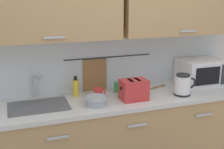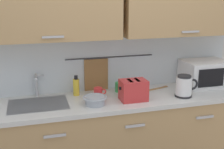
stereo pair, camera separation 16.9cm
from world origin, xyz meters
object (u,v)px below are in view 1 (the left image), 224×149
(electric_kettle, at_px, (183,85))
(mug_by_kettle, at_px, (118,87))
(wooden_spoon, at_px, (158,87))
(dish_soap_bottle, at_px, (76,87))
(mixing_bowl, at_px, (96,100))
(microwave, at_px, (201,72))
(toaster, at_px, (134,90))
(mug_near_sink, at_px, (98,93))

(electric_kettle, height_order, mug_by_kettle, electric_kettle)
(wooden_spoon, bearing_deg, dish_soap_bottle, 178.36)
(mixing_bowl, xyz_separation_m, wooden_spoon, (0.75, 0.27, -0.04))
(dish_soap_bottle, bearing_deg, mixing_bowl, -68.72)
(microwave, height_order, dish_soap_bottle, microwave)
(toaster, height_order, mug_by_kettle, toaster)
(electric_kettle, relative_size, mug_by_kettle, 1.89)
(mixing_bowl, height_order, wooden_spoon, mixing_bowl)
(dish_soap_bottle, height_order, mug_near_sink, dish_soap_bottle)
(mixing_bowl, height_order, toaster, toaster)
(mug_near_sink, xyz_separation_m, mug_by_kettle, (0.24, 0.10, 0.00))
(dish_soap_bottle, relative_size, mug_near_sink, 1.63)
(mug_near_sink, height_order, wooden_spoon, mug_near_sink)
(wooden_spoon, bearing_deg, mixing_bowl, -159.96)
(microwave, xyz_separation_m, electric_kettle, (-0.38, -0.25, -0.03))
(electric_kettle, relative_size, mug_near_sink, 1.89)
(toaster, bearing_deg, microwave, 13.72)
(toaster, height_order, wooden_spoon, toaster)
(mixing_bowl, bearing_deg, toaster, 3.27)
(electric_kettle, bearing_deg, mug_near_sink, 165.85)
(microwave, relative_size, electric_kettle, 2.03)
(mug_by_kettle, height_order, wooden_spoon, mug_by_kettle)
(toaster, distance_m, wooden_spoon, 0.47)
(electric_kettle, bearing_deg, toaster, 175.83)
(electric_kettle, xyz_separation_m, mug_by_kettle, (-0.55, 0.30, -0.05))
(microwave, height_order, mixing_bowl, microwave)
(dish_soap_bottle, bearing_deg, electric_kettle, -17.80)
(microwave, relative_size, mug_near_sink, 3.83)
(dish_soap_bottle, bearing_deg, mug_near_sink, -31.25)
(mixing_bowl, bearing_deg, electric_kettle, -1.03)
(mug_near_sink, height_order, mixing_bowl, mug_near_sink)
(mug_by_kettle, bearing_deg, wooden_spoon, -1.89)
(electric_kettle, relative_size, toaster, 0.89)
(dish_soap_bottle, xyz_separation_m, toaster, (0.48, -0.28, 0.01))
(mug_by_kettle, xyz_separation_m, wooden_spoon, (0.44, -0.01, -0.04))
(toaster, bearing_deg, wooden_spoon, 33.25)
(microwave, height_order, mug_near_sink, microwave)
(mug_by_kettle, bearing_deg, mixing_bowl, -137.40)
(mug_near_sink, xyz_separation_m, mixing_bowl, (-0.07, -0.18, -0.00))
(toaster, xyz_separation_m, mug_by_kettle, (-0.05, 0.27, -0.05))
(dish_soap_bottle, height_order, wooden_spoon, dish_soap_bottle)
(mixing_bowl, bearing_deg, dish_soap_bottle, 111.28)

